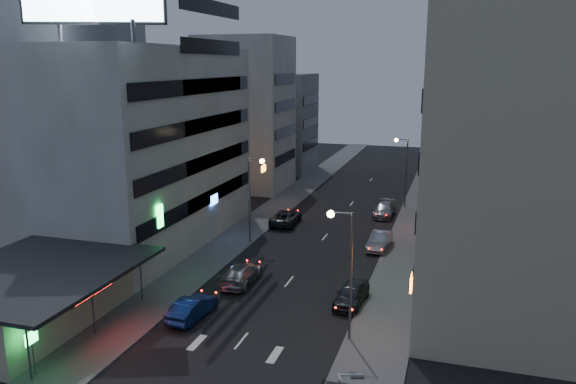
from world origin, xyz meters
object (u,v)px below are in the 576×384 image
at_px(scooter_silver_b, 363,363).
at_px(parked_car_right_near, 351,294).
at_px(parked_car_left, 286,217).
at_px(road_car_silver, 241,274).
at_px(scooter_black_b, 352,374).
at_px(parked_car_right_far, 384,210).
at_px(parked_car_right_mid, 380,241).
at_px(scooter_blue, 364,381).
at_px(road_car_blue, 192,308).

bearing_deg(scooter_silver_b, parked_car_right_near, -2.93).
xyz_separation_m(parked_car_left, road_car_silver, (1.56, -16.56, -0.00)).
bearing_deg(road_car_silver, scooter_black_b, 131.40).
xyz_separation_m(parked_car_right_near, scooter_silver_b, (2.34, -8.97, -0.03)).
relative_size(parked_car_left, parked_car_right_far, 1.09).
height_order(parked_car_right_mid, parked_car_right_far, parked_car_right_mid).
xyz_separation_m(parked_car_right_far, scooter_silver_b, (3.25, -33.13, 0.01)).
xyz_separation_m(parked_car_right_far, scooter_blue, (3.60, -34.77, -0.05)).
bearing_deg(scooter_silver_b, road_car_blue, 55.45).
distance_m(parked_car_right_mid, parked_car_right_far, 11.50).
height_order(road_car_silver, scooter_black_b, road_car_silver).
bearing_deg(road_car_silver, parked_car_right_mid, -130.25).
height_order(parked_car_right_near, parked_car_right_far, parked_car_right_near).
xyz_separation_m(scooter_blue, scooter_black_b, (-0.73, 0.41, 0.04)).
bearing_deg(scooter_black_b, parked_car_left, 21.24).
xyz_separation_m(parked_car_right_mid, parked_car_right_far, (-1.09, 11.45, -0.03)).
bearing_deg(scooter_blue, road_car_blue, 90.97).
distance_m(road_car_blue, scooter_silver_b, 12.57).
xyz_separation_m(parked_car_right_near, parked_car_right_far, (-0.91, 24.16, -0.04)).
bearing_deg(parked_car_right_far, parked_car_left, -146.04).
relative_size(parked_car_right_mid, scooter_blue, 2.52).
bearing_deg(scooter_black_b, parked_car_right_near, 8.36).
xyz_separation_m(road_car_blue, scooter_black_b, (11.64, -4.92, -0.02)).
height_order(parked_car_left, scooter_black_b, parked_car_left).
height_order(parked_car_left, scooter_blue, parked_car_left).
distance_m(parked_car_right_near, parked_car_right_mid, 12.71).
bearing_deg(scooter_silver_b, road_car_silver, 29.76).
relative_size(parked_car_right_near, parked_car_left, 0.82).
height_order(parked_car_right_near, road_car_blue, parked_car_right_near).
relative_size(road_car_blue, scooter_silver_b, 2.19).
xyz_separation_m(parked_car_left, scooter_blue, (13.11, -28.55, -0.09)).
relative_size(parked_car_right_near, road_car_blue, 1.01).
bearing_deg(parked_car_right_mid, scooter_silver_b, -80.40).
bearing_deg(parked_car_right_near, scooter_blue, -70.62).
bearing_deg(scooter_silver_b, parked_car_left, 7.84).
distance_m(road_car_blue, scooter_black_b, 12.64).
relative_size(parked_car_right_mid, road_car_blue, 1.04).
xyz_separation_m(parked_car_left, parked_car_right_far, (9.51, 6.23, -0.03)).
distance_m(scooter_blue, scooter_silver_b, 1.69).
height_order(parked_car_right_mid, parked_car_left, parked_car_left).
distance_m(road_car_silver, scooter_blue, 16.65).
bearing_deg(parked_car_right_mid, parked_car_left, 157.68).
bearing_deg(parked_car_right_far, parked_car_right_near, -87.09).
distance_m(parked_car_right_far, scooter_silver_b, 33.28).
distance_m(road_car_blue, road_car_silver, 6.71).
xyz_separation_m(road_car_silver, scooter_blue, (11.55, -11.99, -0.08)).
xyz_separation_m(parked_car_right_near, parked_car_left, (-10.42, 17.93, -0.00)).
height_order(parked_car_left, road_car_silver, parked_car_left).
relative_size(road_car_blue, scooter_black_b, 2.29).
distance_m(parked_car_right_far, scooter_blue, 34.96).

